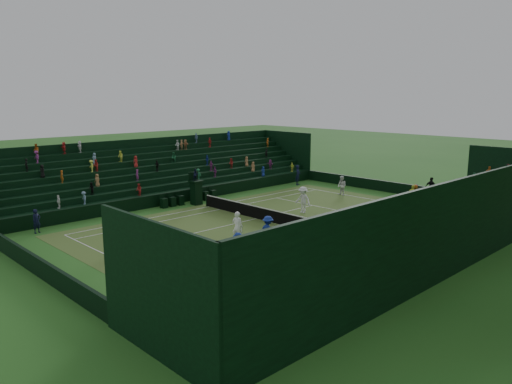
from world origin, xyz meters
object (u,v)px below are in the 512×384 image
at_px(tennis_net, 256,212).
at_px(umpire_chair, 196,189).
at_px(player_far_west, 342,186).
at_px(player_near_west, 132,231).
at_px(player_near_east, 237,227).
at_px(player_far_east, 303,200).

height_order(tennis_net, umpire_chair, umpire_chair).
relative_size(tennis_net, player_far_west, 6.70).
xyz_separation_m(umpire_chair, player_near_west, (6.66, -9.77, -0.30)).
bearing_deg(player_far_west, tennis_net, -76.95).
bearing_deg(player_far_west, umpire_chair, -108.65).
distance_m(tennis_net, player_near_east, 5.94).
height_order(umpire_chair, player_near_east, umpire_chair).
relative_size(player_near_east, player_far_west, 1.11).
bearing_deg(umpire_chair, tennis_net, 1.39).
bearing_deg(player_far_west, player_near_east, -66.71).
bearing_deg(umpire_chair, player_far_west, 62.79).
bearing_deg(tennis_net, player_near_west, -91.60).
height_order(tennis_net, player_near_west, player_near_west).
bearing_deg(tennis_net, umpire_chair, -178.61).
relative_size(tennis_net, umpire_chair, 3.94).
distance_m(player_near_west, player_near_east, 6.29).
bearing_deg(player_near_east, umpire_chair, -43.26).
relative_size(tennis_net, player_far_east, 5.74).
relative_size(umpire_chair, player_near_east, 1.53).
bearing_deg(player_near_east, player_far_west, -94.19).
bearing_deg(player_far_east, player_near_east, -79.97).
bearing_deg(player_far_east, player_far_west, 100.00).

